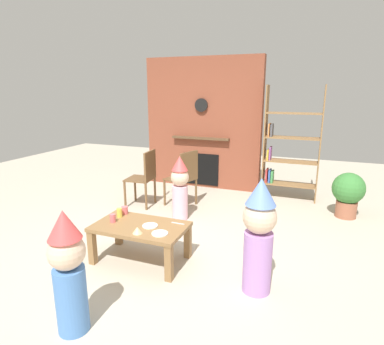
% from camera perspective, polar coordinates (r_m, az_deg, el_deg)
% --- Properties ---
extents(ground_plane, '(12.00, 12.00, 0.00)m').
position_cam_1_polar(ground_plane, '(3.93, -4.24, -13.16)').
color(ground_plane, '#BCB29E').
extents(brick_fireplace_feature, '(2.20, 0.28, 2.40)m').
position_cam_1_polar(brick_fireplace_feature, '(6.11, 1.92, 8.50)').
color(brick_fireplace_feature, brown).
rests_on(brick_fireplace_feature, ground_plane).
extents(bookshelf, '(0.90, 0.28, 1.90)m').
position_cam_1_polar(bookshelf, '(5.64, 16.56, 4.06)').
color(bookshelf, olive).
rests_on(bookshelf, ground_plane).
extents(coffee_table, '(0.99, 0.58, 0.42)m').
position_cam_1_polar(coffee_table, '(3.56, -9.11, -10.17)').
color(coffee_table, olive).
rests_on(coffee_table, ground_plane).
extents(paper_cup_near_left, '(0.06, 0.06, 0.09)m').
position_cam_1_polar(paper_cup_near_left, '(3.65, -13.82, -7.84)').
color(paper_cup_near_left, '#E5666B').
rests_on(paper_cup_near_left, coffee_table).
extents(paper_cup_near_right, '(0.08, 0.08, 0.09)m').
position_cam_1_polar(paper_cup_near_right, '(3.86, -11.81, -6.54)').
color(paper_cup_near_right, '#E5666B').
rests_on(paper_cup_near_right, coffee_table).
extents(paper_cup_center, '(0.06, 0.06, 0.10)m').
position_cam_1_polar(paper_cup_center, '(3.77, -12.69, -6.92)').
color(paper_cup_center, '#F2CC4C').
rests_on(paper_cup_center, coffee_table).
extents(paper_plate_front, '(0.17, 0.17, 0.01)m').
position_cam_1_polar(paper_plate_front, '(3.30, -5.71, -10.65)').
color(paper_plate_front, white).
rests_on(paper_plate_front, coffee_table).
extents(paper_plate_rear, '(0.16, 0.16, 0.01)m').
position_cam_1_polar(paper_plate_rear, '(3.49, -7.42, -9.31)').
color(paper_plate_rear, white).
rests_on(paper_plate_rear, coffee_table).
extents(birthday_cake_slice, '(0.10, 0.10, 0.07)m').
position_cam_1_polar(birthday_cake_slice, '(3.34, -9.62, -10.00)').
color(birthday_cake_slice, '#EAC68C').
rests_on(birthday_cake_slice, coffee_table).
extents(table_fork, '(0.15, 0.02, 0.01)m').
position_cam_1_polar(table_fork, '(3.53, -2.49, -8.96)').
color(table_fork, silver).
rests_on(table_fork, coffee_table).
extents(child_with_cone_hat, '(0.27, 0.27, 0.99)m').
position_cam_1_polar(child_with_cone_hat, '(2.66, -20.99, -15.67)').
color(child_with_cone_hat, '#4C7FC6').
rests_on(child_with_cone_hat, ground_plane).
extents(child_in_pink, '(0.30, 0.30, 1.09)m').
position_cam_1_polar(child_in_pink, '(2.99, 11.73, -10.51)').
color(child_in_pink, '#B27FCC').
rests_on(child_in_pink, ground_plane).
extents(child_by_the_chairs, '(0.26, 0.26, 0.93)m').
position_cam_1_polar(child_by_the_chairs, '(4.58, -2.15, -2.45)').
color(child_by_the_chairs, '#EAB2C6').
rests_on(child_by_the_chairs, ground_plane).
extents(dining_chair_left, '(0.43, 0.43, 0.90)m').
position_cam_1_polar(dining_chair_left, '(5.16, -8.32, -0.43)').
color(dining_chair_left, brown).
rests_on(dining_chair_left, ground_plane).
extents(dining_chair_middle, '(0.50, 0.50, 0.90)m').
position_cam_1_polar(dining_chair_middle, '(5.08, -1.32, -0.52)').
color(dining_chair_middle, brown).
rests_on(dining_chair_middle, ground_plane).
extents(potted_plant_tall, '(0.46, 0.46, 0.67)m').
position_cam_1_polar(potted_plant_tall, '(5.20, 25.86, -3.13)').
color(potted_plant_tall, '#9E5B42').
rests_on(potted_plant_tall, ground_plane).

